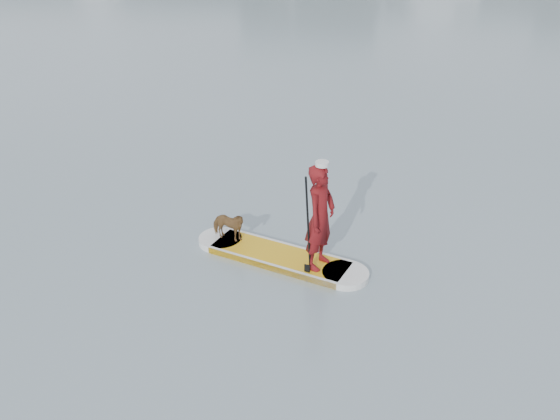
# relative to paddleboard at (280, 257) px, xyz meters

# --- Properties ---
(ground) EXTENTS (140.00, 140.00, 0.00)m
(ground) POSITION_rel_paddleboard_xyz_m (3.35, 3.93, -0.06)
(ground) COLOR slate
(ground) RESTS_ON ground
(paddleboard) EXTENTS (3.18, 1.57, 0.12)m
(paddleboard) POSITION_rel_paddleboard_xyz_m (0.00, 0.00, 0.00)
(paddleboard) COLOR gold
(paddleboard) RESTS_ON ground
(paddler) EXTENTS (0.65, 0.79, 1.86)m
(paddler) POSITION_rel_paddleboard_xyz_m (0.71, -0.23, 0.99)
(paddler) COLOR maroon
(paddler) RESTS_ON paddleboard
(white_cap) EXTENTS (0.22, 0.22, 0.07)m
(white_cap) POSITION_rel_paddleboard_xyz_m (0.71, -0.23, 1.95)
(white_cap) COLOR silver
(white_cap) RESTS_ON paddler
(dog) EXTENTS (0.74, 0.47, 0.58)m
(dog) POSITION_rel_paddleboard_xyz_m (-1.01, 0.33, 0.35)
(dog) COLOR brown
(dog) RESTS_ON paddleboard
(paddle) EXTENTS (0.12, 0.29, 2.00)m
(paddle) POSITION_rel_paddleboard_xyz_m (0.55, -0.49, 0.74)
(paddle) COLOR black
(paddle) RESTS_ON ground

